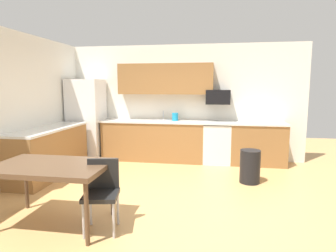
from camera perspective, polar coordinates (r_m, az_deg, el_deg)
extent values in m
plane|color=tan|center=(4.63, -2.09, -14.05)|extent=(12.00, 12.00, 0.00)
cube|color=white|center=(6.93, 2.24, 4.71)|extent=(5.80, 0.10, 2.70)
cube|color=white|center=(5.50, -30.38, 2.83)|extent=(0.10, 5.80, 2.70)
cube|color=olive|center=(6.79, -2.94, -3.01)|extent=(2.36, 0.60, 0.90)
cube|color=olive|center=(6.70, 17.35, -3.51)|extent=(1.19, 0.60, 0.90)
cube|color=olive|center=(6.06, -22.39, -4.92)|extent=(0.60, 2.00, 0.90)
cube|color=silver|center=(6.62, 1.84, 0.83)|extent=(4.80, 0.64, 0.04)
cube|color=silver|center=(5.98, -22.63, -0.52)|extent=(0.64, 2.00, 0.04)
cube|color=olive|center=(6.75, -0.53, 9.31)|extent=(2.20, 0.34, 0.70)
cube|color=white|center=(7.16, -15.82, 1.29)|extent=(0.76, 0.70, 1.89)
cube|color=white|center=(6.64, 9.67, -3.46)|extent=(0.60, 0.60, 0.88)
cube|color=black|center=(6.57, 9.76, 0.44)|extent=(0.60, 0.60, 0.03)
cube|color=black|center=(6.62, 9.88, 5.68)|extent=(0.54, 0.36, 0.32)
cube|color=#A5A8AD|center=(6.68, -1.19, 0.55)|extent=(0.48, 0.40, 0.14)
cylinder|color=#B2B5BA|center=(6.84, -0.92, 2.07)|extent=(0.02, 0.02, 0.24)
cube|color=brown|center=(3.85, -22.26, -7.48)|extent=(1.40, 0.90, 0.06)
cylinder|color=brown|center=(3.36, -15.83, -16.47)|extent=(0.05, 0.05, 0.72)
cylinder|color=brown|center=(4.62, -26.31, -10.23)|extent=(0.05, 0.05, 0.72)
cylinder|color=brown|center=(4.03, -11.01, -12.16)|extent=(0.05, 0.05, 0.72)
cube|color=black|center=(3.59, -13.16, -13.25)|extent=(0.47, 0.47, 0.05)
cube|color=black|center=(3.69, -12.70, -9.35)|extent=(0.38, 0.11, 0.40)
cylinder|color=#B2B2B7|center=(3.56, -16.42, -17.66)|extent=(0.03, 0.03, 0.42)
cylinder|color=#B2B2B7|center=(3.50, -10.75, -17.99)|extent=(0.03, 0.03, 0.42)
cylinder|color=#B2B2B7|center=(3.86, -15.09, -15.53)|extent=(0.03, 0.03, 0.42)
cylinder|color=#B2B2B7|center=(3.80, -9.91, -15.78)|extent=(0.03, 0.03, 0.42)
cylinder|color=black|center=(5.43, 15.95, -7.72)|extent=(0.36, 0.36, 0.60)
cylinder|color=#198CBF|center=(6.66, 1.42, 1.74)|extent=(0.14, 0.14, 0.20)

